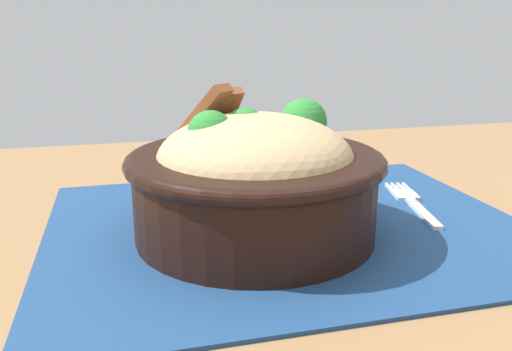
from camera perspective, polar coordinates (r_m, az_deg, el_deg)
table at (r=0.47m, az=3.86°, el=-13.54°), size 1.34×0.79×0.71m
placemat at (r=0.45m, az=3.88°, el=-5.45°), size 0.40×0.31×0.00m
bowl at (r=0.41m, az=-0.01°, el=-0.13°), size 0.20×0.20×0.12m
fork at (r=0.52m, az=16.64°, el=-2.75°), size 0.04×0.13×0.00m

